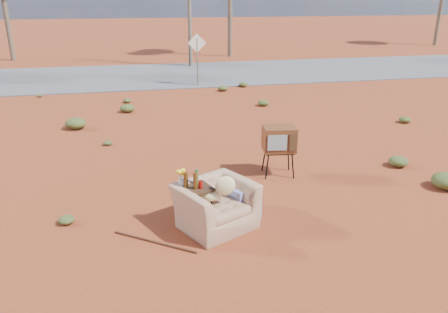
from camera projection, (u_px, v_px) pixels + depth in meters
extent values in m
plane|color=maroon|center=(223.00, 225.00, 7.45)|extent=(140.00, 140.00, 0.00)
cube|color=#565659|center=(158.00, 75.00, 21.18)|extent=(140.00, 7.00, 0.04)
imported|color=#9C7355|center=(215.00, 198.00, 7.24)|extent=(1.42, 1.22, 1.05)
ellipsoid|color=#CAB97B|center=(211.00, 194.00, 7.22)|extent=(0.38, 0.38, 0.22)
ellipsoid|color=#CAB97B|center=(225.00, 186.00, 7.03)|extent=(0.33, 0.17, 0.33)
cube|color=navy|center=(237.00, 199.00, 7.72)|extent=(0.79, 0.92, 0.61)
cube|color=black|center=(279.00, 151.00, 9.36)|extent=(0.66, 0.54, 0.03)
cylinder|color=black|center=(267.00, 167.00, 9.24)|extent=(0.03, 0.03, 0.55)
cylinder|color=black|center=(293.00, 166.00, 9.28)|extent=(0.03, 0.03, 0.55)
cylinder|color=black|center=(264.00, 160.00, 9.64)|extent=(0.03, 0.03, 0.55)
cylinder|color=black|center=(288.00, 159.00, 9.68)|extent=(0.03, 0.03, 0.55)
cube|color=#5F2E17|center=(279.00, 139.00, 9.27)|extent=(0.74, 0.61, 0.52)
cube|color=gray|center=(277.00, 143.00, 9.00)|extent=(0.40, 0.07, 0.33)
cube|color=#472D19|center=(293.00, 142.00, 9.03)|extent=(0.15, 0.04, 0.37)
cube|color=#382414|center=(194.00, 188.00, 7.16)|extent=(0.66, 0.66, 0.04)
cylinder|color=black|center=(190.00, 216.00, 7.02)|extent=(0.02, 0.02, 0.72)
cylinder|color=black|center=(212.00, 209.00, 7.22)|extent=(0.02, 0.02, 0.72)
cylinder|color=black|center=(178.00, 206.00, 7.35)|extent=(0.02, 0.02, 0.72)
cylinder|color=black|center=(200.00, 200.00, 7.55)|extent=(0.02, 0.02, 0.72)
cylinder|color=#46260B|center=(186.00, 180.00, 7.08)|extent=(0.07, 0.07, 0.27)
cylinder|color=#46260B|center=(195.00, 181.00, 7.02)|extent=(0.07, 0.07, 0.29)
cylinder|color=#255728|center=(197.00, 176.00, 7.24)|extent=(0.06, 0.06, 0.25)
cylinder|color=#B0110E|center=(200.00, 184.00, 7.08)|extent=(0.07, 0.07, 0.13)
cylinder|color=silver|center=(181.00, 182.00, 7.17)|extent=(0.08, 0.08, 0.14)
ellipsoid|color=yellow|center=(181.00, 172.00, 7.12)|extent=(0.17, 0.17, 0.12)
cylinder|color=#4E2B15|center=(155.00, 242.00, 6.92)|extent=(1.24, 0.93, 0.04)
cylinder|color=brown|center=(197.00, 63.00, 18.39)|extent=(0.06, 0.06, 2.00)
cube|color=silver|center=(197.00, 43.00, 18.11)|extent=(0.78, 0.04, 0.78)
cylinder|color=brown|center=(5.00, 7.00, 24.94)|extent=(0.28, 0.28, 6.00)
cylinder|color=brown|center=(442.00, 1.00, 32.70)|extent=(0.28, 0.28, 6.50)
ellipsoid|color=#494F22|center=(398.00, 161.00, 9.96)|extent=(0.44, 0.44, 0.24)
ellipsoid|color=#494F22|center=(76.00, 123.00, 12.74)|extent=(0.60, 0.60, 0.33)
ellipsoid|color=#494F22|center=(405.00, 120.00, 13.36)|extent=(0.36, 0.36, 0.20)
ellipsoid|color=#494F22|center=(263.00, 103.00, 15.38)|extent=(0.40, 0.40, 0.22)
ellipsoid|color=#494F22|center=(127.00, 101.00, 15.82)|extent=(0.30, 0.30, 0.17)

